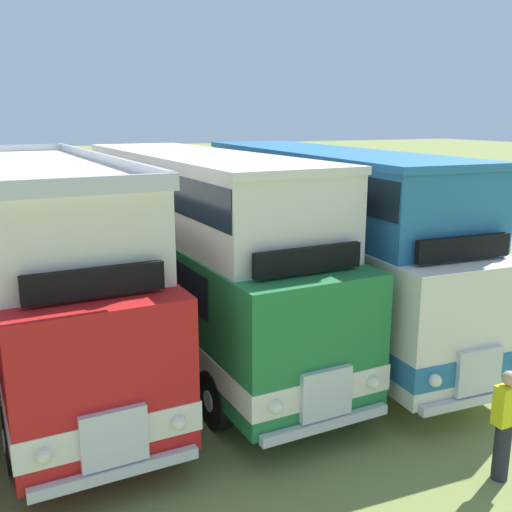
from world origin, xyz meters
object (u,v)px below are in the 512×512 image
Objects in this scene: bus_fourth_in_row at (197,242)px; marshal_person at (505,425)px; bus_third_in_row at (47,258)px; bus_fifth_in_row at (322,232)px.

marshal_person is at bearing -71.22° from bus_fourth_in_row.
bus_fourth_in_row reaches higher than marshal_person.
bus_fifth_in_row is at bearing -3.24° from bus_third_in_row.
bus_fourth_in_row is at bearing 177.90° from bus_fifth_in_row.
bus_third_in_row reaches higher than bus_fourth_in_row.
bus_fifth_in_row reaches higher than marshal_person.
bus_fourth_in_row is (3.23, -0.25, 0.11)m from bus_third_in_row.
marshal_person is at bearing -52.02° from bus_third_in_row.
bus_fourth_in_row is 3.25m from bus_fifth_in_row.
bus_third_in_row is at bearing 175.62° from bus_fourth_in_row.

